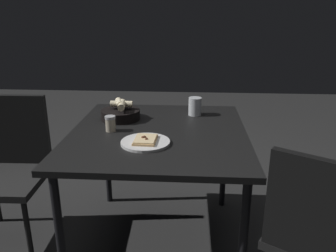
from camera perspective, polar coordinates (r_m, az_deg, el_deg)
name	(u,v)px	position (r m, az deg, el deg)	size (l,w,h in m)	color
ground	(160,243)	(2.23, -1.41, -18.78)	(8.00, 8.00, 0.00)	#282828
dining_table	(159,141)	(1.89, -1.57, -2.58)	(0.95, 1.05, 0.73)	black
pizza_plate	(145,142)	(1.69, -3.77, -2.62)	(0.24, 0.24, 0.04)	silver
bread_basket	(120,113)	(2.07, -7.90, 2.16)	(0.23, 0.23, 0.12)	black
beer_glass	(195,107)	(2.14, 4.49, 3.09)	(0.08, 0.08, 0.11)	silver
pepper_shaker	(110,124)	(1.88, -9.53, 0.26)	(0.06, 0.06, 0.08)	#BFB299
chair_near	(10,161)	(2.28, -24.80, -5.31)	(0.45, 0.45, 0.87)	black
chair_far	(325,233)	(1.58, 24.62, -15.90)	(0.61, 0.61, 0.87)	black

